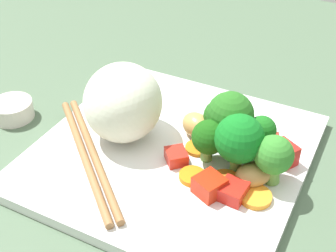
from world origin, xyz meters
The scene contains 23 objects.
ground_plane centered at (0.00, 0.00, -1.00)cm, with size 110.00×110.00×2.00cm, color #4D654C.
square_plate centered at (0.00, 0.00, 0.65)cm, with size 28.37×28.37×1.30cm, color white.
rice_mound centered at (-0.24, 6.03, 5.62)cm, with size 9.42×8.68×8.66cm, color white.
broccoli_floret_0 centered at (0.28, -7.48, 5.33)cm, with size 5.04×5.04×6.72cm.
broccoli_floret_1 centered at (-0.45, -4.27, 4.34)cm, with size 3.68×3.68×5.12cm.
broccoli_floret_2 centered at (4.60, -3.62, 3.97)cm, with size 3.67×3.67×4.66cm.
broccoli_floret_3 centered at (0.46, -11.09, 4.54)cm, with size 3.94×3.94×5.51cm.
broccoli_floret_4 centered at (3.30, -8.77, 4.34)cm, with size 3.08×3.08×4.97cm.
broccoli_floret_5 centered at (2.93, -5.37, 5.62)cm, with size 5.05×5.05×7.09cm.
carrot_slice_0 centered at (1.21, -2.55, 1.50)cm, with size 2.71×2.71×0.41cm, color orange.
carrot_slice_1 centered at (-3.11, -10.63, 1.58)cm, with size 3.18×3.18×0.58cm, color orange.
carrot_slice_2 centered at (-2.26, -7.19, 1.55)cm, with size 2.97×2.97×0.50cm, color orange.
carrot_slice_3 centered at (-3.23, -4.00, 1.57)cm, with size 2.78×2.78×0.54cm, color orange.
pepper_chunk_0 centered at (-3.87, -8.55, 2.04)cm, with size 2.70×2.48×1.49cm, color red.
pepper_chunk_1 centered at (3.51, -11.48, 2.42)cm, with size 2.64×1.93×2.26cm, color red.
pepper_chunk_2 centered at (-1.65, -1.36, 1.98)cm, with size 2.37×2.08×1.38cm, color red.
pepper_chunk_3 centered at (5.38, -9.18, 1.98)cm, with size 2.31×1.76×1.38cm, color red.
pepper_chunk_4 centered at (-4.41, -6.33, 2.26)cm, with size 2.59×2.61×1.92cm, color red.
chicken_piece_0 centered at (3.58, -1.36, 2.65)cm, with size 3.95×2.89×2.70cm, color tan.
chicken_piece_2 centered at (-1.05, -9.65, 2.42)cm, with size 3.84×2.83×2.25cm, color #B9864A.
chicken_piece_3 centered at (5.47, -6.62, 2.12)cm, with size 2.44×2.18×1.64cm, color tan.
chopstick_pair centered at (-5.43, 7.23, 1.71)cm, with size 15.37×16.87×0.83cm.
sauce_cup centered at (-2.03, 21.17, 1.11)cm, with size 5.12×5.12×2.23cm, color silver.
Camera 1 is at (-35.33, -17.71, 33.66)cm, focal length 49.54 mm.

